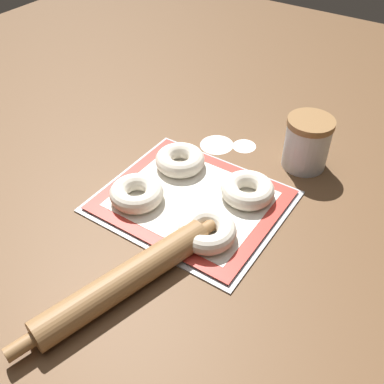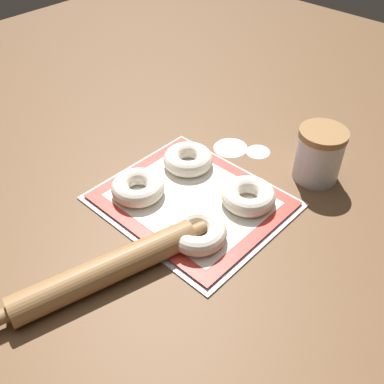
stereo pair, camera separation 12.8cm
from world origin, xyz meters
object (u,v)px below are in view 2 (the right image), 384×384
Objects in this scene: bagel_back_right at (248,196)px; flour_canister at (319,154)px; bagel_front_right at (197,232)px; baking_tray at (192,201)px; rolling_pin at (107,270)px; bagel_back_left at (188,159)px; bagel_front_left at (138,187)px.

bagel_back_right is 0.92× the size of flour_canister.
bagel_front_right is 1.00× the size of bagel_back_right.
baking_tray is 3.32× the size of bagel_front_right.
flour_canister is (0.16, 0.28, 0.06)m from baking_tray.
rolling_pin is (-0.06, -0.19, -0.00)m from bagel_front_right.
rolling_pin is (-0.07, -0.36, -0.00)m from bagel_back_right.
bagel_front_left is at bearing -93.78° from bagel_back_left.
bagel_front_right and bagel_back_right have the same top height.
flour_canister reaches higher than bagel_front_right.
bagel_back_left is 1.00× the size of bagel_back_right.
bagel_back_right is (0.21, 0.15, 0.00)m from bagel_front_left.
rolling_pin reaches higher than bagel_back_right.
bagel_back_right is at bearing 37.10° from baking_tray.
baking_tray is 0.89× the size of rolling_pin.
bagel_back_right is 0.36m from rolling_pin.
bagel_front_left is (-0.10, -0.08, 0.03)m from baking_tray.
bagel_back_left is (-0.19, 0.17, 0.00)m from bagel_front_right.
bagel_back_right is at bearing -105.12° from flour_canister.
bagel_back_left is at bearing 177.91° from bagel_back_right.
flour_canister reaches higher than baking_tray.
bagel_front_left is at bearing -126.36° from flour_canister.
flour_canister is (0.25, 0.20, 0.04)m from bagel_back_left.
rolling_pin is (0.14, -0.20, -0.00)m from bagel_front_left.
flour_canister is 0.29× the size of rolling_pin.
rolling_pin is at bearing -100.90° from bagel_back_right.
bagel_back_left is (-0.09, 0.09, 0.03)m from baking_tray.
bagel_front_left is at bearing -144.32° from baking_tray.
bagel_front_left and bagel_front_right have the same top height.
bagel_front_right is at bearing -99.72° from flour_canister.
baking_tray is 3.32× the size of bagel_back_left.
bagel_back_right is (0.20, -0.01, 0.00)m from bagel_back_left.
baking_tray is at bearing -42.43° from bagel_back_left.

